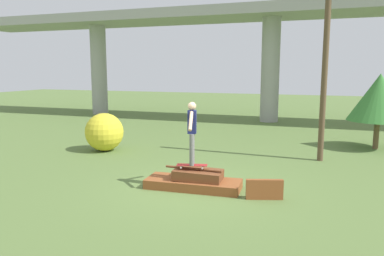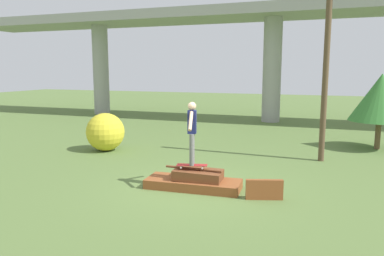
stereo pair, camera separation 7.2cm
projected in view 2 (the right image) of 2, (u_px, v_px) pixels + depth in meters
ground_plane at (193, 188)px, 10.11m from camera, size 80.00×80.00×0.00m
scrap_pile at (195, 181)px, 10.07m from camera, size 2.60×1.08×0.58m
scrap_plank_loose at (264, 190)px, 9.21m from camera, size 0.90×0.39×0.50m
skateboard at (192, 165)px, 9.98m from camera, size 0.85×0.42×0.09m
skater at (192, 129)px, 9.83m from camera, size 0.37×1.14×1.68m
highway_overpass at (274, 22)px, 22.16m from camera, size 44.00×4.14×6.85m
utility_pole at (326, 67)px, 12.66m from camera, size 1.30×0.20×6.29m
tree_behind_left at (381, 98)px, 14.80m from camera, size 2.38×2.38×3.03m
bush_yellow_flowering at (105, 132)px, 14.70m from camera, size 1.50×1.50×1.50m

